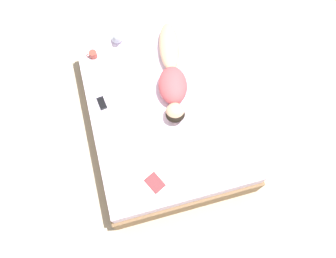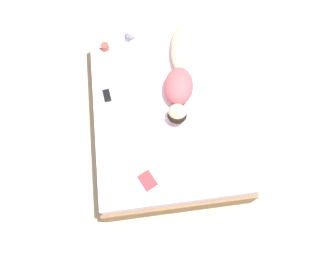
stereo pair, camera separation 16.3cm
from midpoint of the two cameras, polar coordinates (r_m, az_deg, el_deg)
ground_plane at (r=4.09m, az=0.90°, el=1.35°), size 12.00×12.00×0.00m
bed at (r=3.82m, az=0.97°, el=3.03°), size 1.63×2.26×0.59m
person at (r=3.58m, az=3.30°, el=9.08°), size 0.46×1.28×0.21m
open_magazine at (r=3.27m, az=-0.65°, el=-8.11°), size 0.50×0.42×0.01m
coffee_mug at (r=3.91m, az=-9.73°, el=13.88°), size 0.12×0.09×0.08m
cell_phone at (r=3.62m, az=-9.32°, el=5.71°), size 0.10×0.17×0.01m
plush_toy at (r=3.94m, az=-5.28°, el=16.28°), size 0.14×0.15×0.18m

